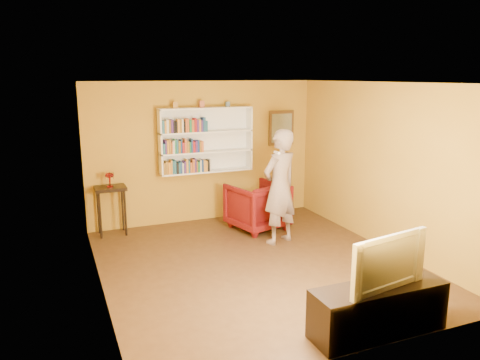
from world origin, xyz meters
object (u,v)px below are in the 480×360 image
Objects in this scene: console_table at (111,195)px; bookshelf at (205,140)px; tv_cabinet at (378,309)px; person at (280,187)px; television at (382,260)px; ruby_lustre at (109,176)px; armchair at (257,206)px.

bookshelf is at bearing 5.00° from console_table.
bookshelf is 2.03m from console_table.
tv_cabinet is at bearing -63.15° from console_table.
bookshelf reaches higher than person.
person reaches higher than tv_cabinet.
person is at bearing 74.40° from television.
bookshelf is 7.04× the size of ruby_lustre.
television reaches higher than armchair.
person is 1.25× the size of tv_cabinet.
ruby_lustre is at bearing -175.00° from bookshelf.
tv_cabinet is (-0.27, -3.81, -0.16)m from armchair.
console_table is at bearing 116.85° from tv_cabinet.
person is 3.09m from tv_cabinet.
console_table is at bearing -29.17° from armchair.
ruby_lustre is 0.13× the size of person.
ruby_lustre reaches higher than console_table.
armchair is 0.61× the size of tv_cabinet.
bookshelf is 1.88× the size of armchair.
bookshelf is at bearing -63.78° from armchair.
television is (0.45, -4.66, -0.73)m from bookshelf.
bookshelf reaches higher than ruby_lustre.
television is at bearing 180.00° from tv_cabinet.
television is (2.28, -4.50, 0.14)m from console_table.
tv_cabinet is 0.59m from television.
tv_cabinet is 1.45× the size of television.
television is at bearing 64.77° from person.
ruby_lustre is 0.27× the size of armchair.
ruby_lustre is (-1.83, -0.16, -0.53)m from bookshelf.
armchair is 3.82m from tv_cabinet.
bookshelf is 1.16× the size of tv_cabinet.
armchair reaches higher than tv_cabinet.
armchair is 0.49× the size of person.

